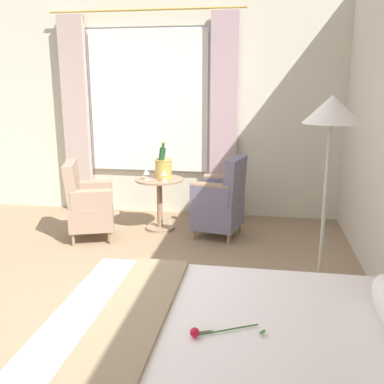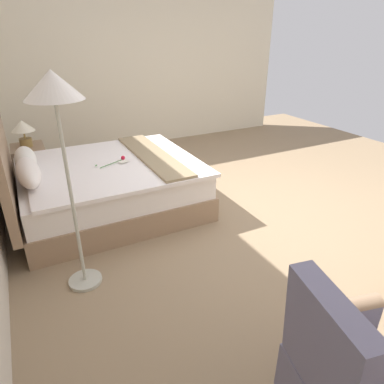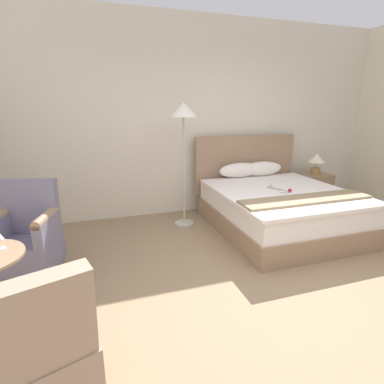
{
  "view_description": "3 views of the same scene",
  "coord_description": "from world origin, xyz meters",
  "px_view_note": "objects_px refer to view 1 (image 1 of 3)",
  "views": [
    {
      "loc": [
        2.69,
        1.55,
        1.81
      ],
      "look_at": [
        -0.84,
        0.98,
        0.91
      ],
      "focal_mm": 40.0,
      "sensor_mm": 36.0,
      "label": 1
    },
    {
      "loc": [
        -2.91,
        2.27,
        1.97
      ],
      "look_at": [
        -1.14,
        1.36,
        1.03
      ],
      "focal_mm": 32.0,
      "sensor_mm": 36.0,
      "label": 2
    },
    {
      "loc": [
        -1.57,
        -1.96,
        1.67
      ],
      "look_at": [
        -0.68,
        0.81,
        0.85
      ],
      "focal_mm": 28.0,
      "sensor_mm": 36.0,
      "label": 3
    }
  ],
  "objects_px": {
    "floor_lamp_brass": "(331,130)",
    "wine_glass_near_edge": "(164,173)",
    "champagne_bucket": "(163,166)",
    "wine_glass_near_bucket": "(146,172)",
    "armchair_by_window": "(221,202)",
    "bed": "(249,384)",
    "side_table_round": "(160,198)",
    "armchair_facing_bed": "(87,204)"
  },
  "relations": [
    {
      "from": "side_table_round",
      "to": "armchair_facing_bed",
      "type": "bearing_deg",
      "value": -58.81
    },
    {
      "from": "wine_glass_near_bucket",
      "to": "champagne_bucket",
      "type": "bearing_deg",
      "value": 126.81
    },
    {
      "from": "side_table_round",
      "to": "wine_glass_near_edge",
      "type": "bearing_deg",
      "value": 36.26
    },
    {
      "from": "champagne_bucket",
      "to": "armchair_by_window",
      "type": "xyz_separation_m",
      "value": [
        0.21,
        0.76,
        -0.38
      ]
    },
    {
      "from": "side_table_round",
      "to": "wine_glass_near_edge",
      "type": "distance_m",
      "value": 0.39
    },
    {
      "from": "side_table_round",
      "to": "armchair_by_window",
      "type": "height_order",
      "value": "armchair_by_window"
    },
    {
      "from": "wine_glass_near_bucket",
      "to": "wine_glass_near_edge",
      "type": "height_order",
      "value": "wine_glass_near_edge"
    },
    {
      "from": "wine_glass_near_bucket",
      "to": "wine_glass_near_edge",
      "type": "relative_size",
      "value": 0.99
    },
    {
      "from": "side_table_round",
      "to": "champagne_bucket",
      "type": "xyz_separation_m",
      "value": [
        -0.06,
        0.04,
        0.4
      ]
    },
    {
      "from": "floor_lamp_brass",
      "to": "armchair_by_window",
      "type": "xyz_separation_m",
      "value": [
        -1.87,
        -0.92,
        -1.07
      ]
    },
    {
      "from": "floor_lamp_brass",
      "to": "side_table_round",
      "type": "xyz_separation_m",
      "value": [
        -2.02,
        -1.72,
        -1.1
      ]
    },
    {
      "from": "wine_glass_near_bucket",
      "to": "armchair_by_window",
      "type": "bearing_deg",
      "value": 85.49
    },
    {
      "from": "floor_lamp_brass",
      "to": "champagne_bucket",
      "type": "xyz_separation_m",
      "value": [
        -2.08,
        -1.68,
        -0.7
      ]
    },
    {
      "from": "side_table_round",
      "to": "bed",
      "type": "bearing_deg",
      "value": 20.88
    },
    {
      "from": "armchair_by_window",
      "to": "bed",
      "type": "bearing_deg",
      "value": 7.99
    },
    {
      "from": "floor_lamp_brass",
      "to": "wine_glass_near_edge",
      "type": "distance_m",
      "value": 2.61
    },
    {
      "from": "bed",
      "to": "armchair_facing_bed",
      "type": "bearing_deg",
      "value": -144.06
    },
    {
      "from": "floor_lamp_brass",
      "to": "champagne_bucket",
      "type": "height_order",
      "value": "floor_lamp_brass"
    },
    {
      "from": "side_table_round",
      "to": "floor_lamp_brass",
      "type": "bearing_deg",
      "value": 40.39
    },
    {
      "from": "bed",
      "to": "wine_glass_near_edge",
      "type": "height_order",
      "value": "bed"
    },
    {
      "from": "floor_lamp_brass",
      "to": "side_table_round",
      "type": "height_order",
      "value": "floor_lamp_brass"
    },
    {
      "from": "bed",
      "to": "armchair_by_window",
      "type": "relative_size",
      "value": 2.08
    },
    {
      "from": "wine_glass_near_bucket",
      "to": "armchair_by_window",
      "type": "relative_size",
      "value": 0.14
    },
    {
      "from": "wine_glass_near_bucket",
      "to": "armchair_by_window",
      "type": "xyz_separation_m",
      "value": [
        0.07,
        0.94,
        -0.33
      ]
    },
    {
      "from": "floor_lamp_brass",
      "to": "bed",
      "type": "bearing_deg",
      "value": -21.93
    },
    {
      "from": "champagne_bucket",
      "to": "armchair_facing_bed",
      "type": "height_order",
      "value": "champagne_bucket"
    },
    {
      "from": "side_table_round",
      "to": "armchair_facing_bed",
      "type": "xyz_separation_m",
      "value": [
        0.47,
        -0.77,
        0.02
      ]
    },
    {
      "from": "armchair_facing_bed",
      "to": "wine_glass_near_edge",
      "type": "bearing_deg",
      "value": 111.37
    },
    {
      "from": "armchair_by_window",
      "to": "armchair_facing_bed",
      "type": "relative_size",
      "value": 1.06
    },
    {
      "from": "floor_lamp_brass",
      "to": "side_table_round",
      "type": "relative_size",
      "value": 2.64
    },
    {
      "from": "floor_lamp_brass",
      "to": "wine_glass_near_edge",
      "type": "bearing_deg",
      "value": -139.35
    },
    {
      "from": "floor_lamp_brass",
      "to": "armchair_facing_bed",
      "type": "distance_m",
      "value": 3.13
    },
    {
      "from": "wine_glass_near_edge",
      "to": "armchair_facing_bed",
      "type": "relative_size",
      "value": 0.15
    },
    {
      "from": "bed",
      "to": "armchair_by_window",
      "type": "height_order",
      "value": "bed"
    },
    {
      "from": "armchair_by_window",
      "to": "wine_glass_near_edge",
      "type": "bearing_deg",
      "value": -91.78
    },
    {
      "from": "side_table_round",
      "to": "armchair_by_window",
      "type": "bearing_deg",
      "value": 79.37
    },
    {
      "from": "floor_lamp_brass",
      "to": "wine_glass_near_edge",
      "type": "relative_size",
      "value": 12.26
    },
    {
      "from": "wine_glass_near_edge",
      "to": "bed",
      "type": "bearing_deg",
      "value": 20.15
    },
    {
      "from": "bed",
      "to": "armchair_by_window",
      "type": "distance_m",
      "value": 3.11
    },
    {
      "from": "bed",
      "to": "side_table_round",
      "type": "xyz_separation_m",
      "value": [
        -3.23,
        -1.23,
        0.07
      ]
    },
    {
      "from": "bed",
      "to": "floor_lamp_brass",
      "type": "height_order",
      "value": "floor_lamp_brass"
    },
    {
      "from": "floor_lamp_brass",
      "to": "champagne_bucket",
      "type": "bearing_deg",
      "value": -141.11
    }
  ]
}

